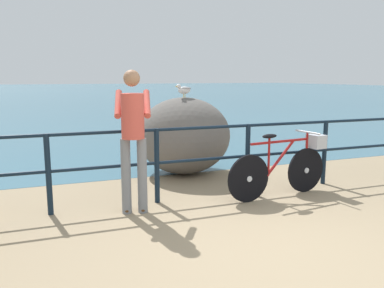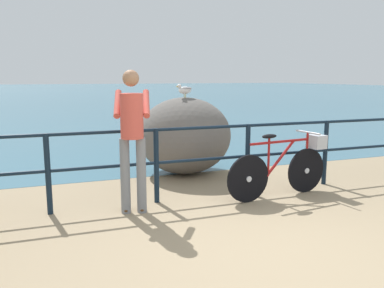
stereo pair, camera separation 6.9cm
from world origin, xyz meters
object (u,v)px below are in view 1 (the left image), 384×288
object	(u,v)px
breakwater_boulder_main	(184,136)
seagull	(184,89)
bicycle	(287,164)
person_at_railing	(133,135)

from	to	relation	value
breakwater_boulder_main	seagull	xyz separation A→B (m)	(-0.01, -0.05, 0.81)
bicycle	person_at_railing	size ratio (longest dim) A/B	0.95
bicycle	seagull	distance (m)	2.23
person_at_railing	seagull	bearing A→B (deg)	-23.89
person_at_railing	seagull	xyz separation A→B (m)	(1.26, 1.69, 0.49)
person_at_railing	breakwater_boulder_main	bearing A→B (deg)	-23.40
breakwater_boulder_main	seagull	world-z (taller)	seagull
bicycle	seagull	xyz separation A→B (m)	(-0.95, 1.74, 1.02)
seagull	person_at_railing	bearing A→B (deg)	34.53
bicycle	seagull	bearing A→B (deg)	111.01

